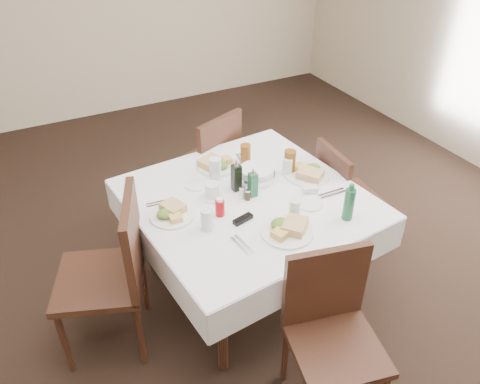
{
  "coord_description": "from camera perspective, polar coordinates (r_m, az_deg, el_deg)",
  "views": [
    {
      "loc": [
        -0.98,
        -1.98,
        2.45
      ],
      "look_at": [
        0.12,
        0.16,
        0.8
      ],
      "focal_mm": 35.0,
      "sensor_mm": 36.0,
      "label": 1
    }
  ],
  "objects": [
    {
      "name": "ground_plane",
      "position": [
        3.3,
        -0.67,
        -13.52
      ],
      "size": [
        7.0,
        7.0,
        0.0
      ],
      "primitive_type": "plane",
      "color": "black"
    },
    {
      "name": "room_shell",
      "position": [
        2.33,
        -0.96,
        15.9
      ],
      "size": [
        6.04,
        7.04,
        2.8
      ],
      "color": "beige",
      "rests_on": "ground"
    },
    {
      "name": "dining_table",
      "position": [
        2.99,
        0.9,
        -1.84
      ],
      "size": [
        1.51,
        1.51,
        0.76
      ],
      "color": "black",
      "rests_on": "ground"
    },
    {
      "name": "chair_north",
      "position": [
        3.74,
        -3.62,
        3.76
      ],
      "size": [
        0.6,
        0.6,
        0.96
      ],
      "color": "black",
      "rests_on": "ground"
    },
    {
      "name": "chair_south",
      "position": [
        2.53,
        10.99,
        -15.49
      ],
      "size": [
        0.53,
        0.53,
        0.95
      ],
      "color": "black",
      "rests_on": "ground"
    },
    {
      "name": "chair_east",
      "position": [
        3.52,
        12.21,
        -0.1
      ],
      "size": [
        0.45,
        0.45,
        0.88
      ],
      "color": "black",
      "rests_on": "ground"
    },
    {
      "name": "chair_west",
      "position": [
        2.79,
        -14.94,
        -8.81
      ],
      "size": [
        0.63,
        0.63,
        1.04
      ],
      "color": "black",
      "rests_on": "ground"
    },
    {
      "name": "meal_north",
      "position": [
        3.24,
        -2.89,
        3.45
      ],
      "size": [
        0.29,
        0.29,
        0.06
      ],
      "color": "white",
      "rests_on": "dining_table"
    },
    {
      "name": "meal_south",
      "position": [
        2.66,
        5.82,
        -4.48
      ],
      "size": [
        0.3,
        0.3,
        0.07
      ],
      "color": "white",
      "rests_on": "dining_table"
    },
    {
      "name": "meal_east",
      "position": [
        3.17,
        8.33,
        2.33
      ],
      "size": [
        0.3,
        0.3,
        0.07
      ],
      "color": "white",
      "rests_on": "dining_table"
    },
    {
      "name": "meal_west",
      "position": [
        2.8,
        -8.35,
        -2.52
      ],
      "size": [
        0.27,
        0.27,
        0.06
      ],
      "color": "white",
      "rests_on": "dining_table"
    },
    {
      "name": "side_plate_a",
      "position": [
        3.06,
        -5.45,
        0.85
      ],
      "size": [
        0.14,
        0.14,
        0.01
      ],
      "color": "white",
      "rests_on": "dining_table"
    },
    {
      "name": "side_plate_b",
      "position": [
        2.91,
        8.44,
        -1.37
      ],
      "size": [
        0.17,
        0.17,
        0.01
      ],
      "color": "white",
      "rests_on": "dining_table"
    },
    {
      "name": "water_n",
      "position": [
        3.09,
        -3.04,
        2.86
      ],
      "size": [
        0.08,
        0.08,
        0.15
      ],
      "color": "silver",
      "rests_on": "dining_table"
    },
    {
      "name": "water_s",
      "position": [
        2.76,
        6.67,
        -2.06
      ],
      "size": [
        0.06,
        0.06,
        0.12
      ],
      "color": "silver",
      "rests_on": "dining_table"
    },
    {
      "name": "water_e",
      "position": [
        3.15,
        5.8,
        3.08
      ],
      "size": [
        0.07,
        0.07,
        0.12
      ],
      "color": "silver",
      "rests_on": "dining_table"
    },
    {
      "name": "water_w",
      "position": [
        2.66,
        -4.04,
        -3.37
      ],
      "size": [
        0.07,
        0.07,
        0.13
      ],
      "color": "silver",
      "rests_on": "dining_table"
    },
    {
      "name": "iced_tea_a",
      "position": [
        3.25,
        0.68,
        4.59
      ],
      "size": [
        0.07,
        0.07,
        0.15
      ],
      "color": "brown",
      "rests_on": "dining_table"
    },
    {
      "name": "iced_tea_b",
      "position": [
        3.17,
        6.08,
        3.7
      ],
      "size": [
        0.08,
        0.08,
        0.16
      ],
      "color": "brown",
      "rests_on": "dining_table"
    },
    {
      "name": "bread_basket",
      "position": [
        3.1,
        2.03,
        2.24
      ],
      "size": [
        0.25,
        0.25,
        0.08
      ],
      "color": "silver",
      "rests_on": "dining_table"
    },
    {
      "name": "oil_cruet_dark",
      "position": [
        2.96,
        -0.45,
        1.9
      ],
      "size": [
        0.05,
        0.05,
        0.23
      ],
      "color": "black",
      "rests_on": "dining_table"
    },
    {
      "name": "oil_cruet_green",
      "position": [
        2.91,
        1.57,
        1.02
      ],
      "size": [
        0.05,
        0.05,
        0.21
      ],
      "color": "#205F3C",
      "rests_on": "dining_table"
    },
    {
      "name": "ketchup_bottle",
      "position": [
        2.76,
        -2.47,
        -1.87
      ],
      "size": [
        0.06,
        0.06,
        0.12
      ],
      "color": "#A6070E",
      "rests_on": "dining_table"
    },
    {
      "name": "salt_shaker",
      "position": [
        2.92,
        0.28,
        -0.01
      ],
      "size": [
        0.04,
        0.04,
        0.08
      ],
      "color": "white",
      "rests_on": "dining_table"
    },
    {
      "name": "pepper_shaker",
      "position": [
        2.9,
        0.93,
        -0.34
      ],
      "size": [
        0.03,
        0.03,
        0.07
      ],
      "color": "#392B1D",
      "rests_on": "dining_table"
    },
    {
      "name": "coffee_mug",
      "position": [
        2.92,
        -3.39,
        0.11
      ],
      "size": [
        0.14,
        0.14,
        0.1
      ],
      "color": "white",
      "rests_on": "dining_table"
    },
    {
      "name": "sunglasses",
      "position": [
        2.74,
        0.35,
        -3.33
      ],
      "size": [
        0.13,
        0.07,
        0.03
      ],
      "color": "black",
      "rests_on": "dining_table"
    },
    {
      "name": "green_bottle",
      "position": [
        2.78,
        13.14,
        -1.4
      ],
      "size": [
        0.06,
        0.06,
        0.24
      ],
      "color": "#205F3C",
      "rests_on": "dining_table"
    },
    {
      "name": "sugar_caddy",
      "position": [
        3.0,
        8.54,
        0.29
      ],
      "size": [
        0.11,
        0.08,
        0.05
      ],
      "color": "white",
      "rests_on": "dining_table"
    },
    {
      "name": "cutlery_n",
      "position": [
        3.33,
        0.19,
        4.01
      ],
      "size": [
        0.07,
        0.17,
        0.01
      ],
      "color": "silver",
      "rests_on": "dining_table"
    },
    {
      "name": "cutlery_s",
      "position": [
        2.57,
        0.3,
        -6.5
      ],
      "size": [
        0.07,
        0.19,
        0.01
      ],
      "color": "silver",
      "rests_on": "dining_table"
    },
    {
      "name": "cutlery_e",
      "position": [
        3.03,
        11.21,
        -0.18
      ],
      "size": [
        0.2,
        0.05,
        0.01
      ],
      "color": "silver",
      "rests_on": "dining_table"
    },
    {
      "name": "cutlery_w",
      "position": [
        2.93,
        -9.68,
        -1.33
      ],
      "size": [
        0.17,
        0.06,
        0.01
      ],
      "color": "silver",
      "rests_on": "dining_table"
    }
  ]
}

